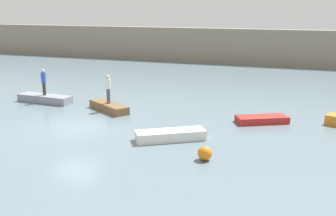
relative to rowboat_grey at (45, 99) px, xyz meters
name	(u,v)px	position (x,y,z in m)	size (l,w,h in m)	color
ground_plane	(75,128)	(5.19, -4.50, -0.25)	(120.00, 120.00, 0.00)	slate
embankment_wall	(209,45)	(5.19, 23.73, 1.68)	(80.00, 1.20, 3.87)	gray
rowboat_grey	(45,99)	(0.00, 0.00, 0.00)	(3.85, 1.05, 0.50)	gray
rowboat_brown	(109,107)	(5.14, -0.56, -0.01)	(3.35, 0.92, 0.47)	brown
rowboat_white	(171,135)	(10.69, -4.67, -0.01)	(3.36, 1.01, 0.49)	white
rowboat_red	(262,119)	(14.43, 0.01, -0.06)	(2.84, 1.10, 0.38)	red
person_blue_shirt	(44,81)	(0.00, 0.00, 1.22)	(0.32, 0.32, 1.75)	#38332D
person_white_shirt	(108,87)	(5.14, -0.56, 1.22)	(0.32, 0.32, 1.77)	#4C4C56
mooring_buoy	(205,153)	(12.96, -6.68, 0.06)	(0.62, 0.62, 0.62)	orange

